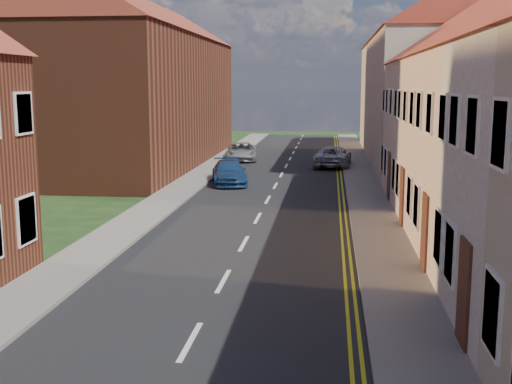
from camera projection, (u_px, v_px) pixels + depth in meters
road at (244, 244)px, 20.58m from camera, size 7.00×90.00×0.02m
pavement_left at (111, 239)px, 21.06m from camera, size 1.80×90.00×0.12m
pavement_right at (383, 246)px, 20.07m from camera, size 1.80×90.00×0.12m
cottage_r_cream_far at (481, 98)px, 28.29m from camera, size 8.30×6.00×9.00m
block_right_far at (430, 81)px, 43.14m from camera, size 8.30×24.20×10.50m
block_left_far at (139, 81)px, 40.34m from camera, size 8.30×24.20×10.50m
car_far at (229, 173)px, 32.88m from camera, size 2.51×4.38×1.20m
car_distant at (241, 152)px, 43.04m from camera, size 2.43×4.48×1.19m
car_distant_b at (333, 157)px, 39.74m from camera, size 2.45×4.77×1.29m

